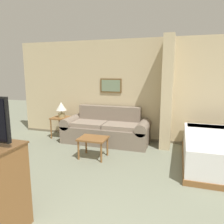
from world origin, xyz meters
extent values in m
cube|color=#CCB78E|center=(0.00, 4.33, 1.30)|extent=(7.24, 0.12, 2.60)
cube|color=#70644E|center=(0.00, 4.26, 0.03)|extent=(7.24, 0.02, 0.06)
cube|color=brown|center=(-0.90, 4.25, 1.42)|extent=(0.58, 0.02, 0.37)
cube|color=gray|center=(-0.90, 4.24, 1.42)|extent=(0.51, 0.01, 0.30)
cube|color=#CCB78E|center=(0.57, 3.98, 1.30)|extent=(0.24, 0.58, 2.60)
cube|color=gray|center=(-0.90, 3.81, 0.21)|extent=(1.66, 0.84, 0.43)
cube|color=gray|center=(-0.90, 4.13, 0.66)|extent=(1.66, 0.20, 0.47)
cube|color=gray|center=(-1.86, 3.81, 0.21)|extent=(0.25, 0.84, 0.43)
cylinder|color=gray|center=(-1.86, 3.81, 0.48)|extent=(0.28, 0.84, 0.28)
cube|color=gray|center=(0.05, 3.81, 0.21)|extent=(0.25, 0.84, 0.43)
cylinder|color=gray|center=(0.05, 3.81, 0.48)|extent=(0.28, 0.84, 0.28)
cube|color=gray|center=(-1.32, 3.76, 0.48)|extent=(0.81, 0.60, 0.10)
cube|color=gray|center=(-0.49, 3.76, 0.48)|extent=(0.81, 0.60, 0.10)
cube|color=brown|center=(-0.83, 2.80, 0.42)|extent=(0.58, 0.46, 0.04)
cylinder|color=brown|center=(-1.08, 2.61, 0.20)|extent=(0.04, 0.04, 0.40)
cylinder|color=brown|center=(-0.58, 2.61, 0.20)|extent=(0.04, 0.04, 0.40)
cylinder|color=brown|center=(-1.08, 2.99, 0.20)|extent=(0.04, 0.04, 0.40)
cylinder|color=brown|center=(-0.58, 2.99, 0.20)|extent=(0.04, 0.04, 0.40)
cube|color=brown|center=(-2.20, 3.90, 0.55)|extent=(0.48, 0.48, 0.04)
cylinder|color=brown|center=(-2.41, 3.69, 0.26)|extent=(0.04, 0.04, 0.53)
cylinder|color=brown|center=(-1.99, 3.69, 0.26)|extent=(0.04, 0.04, 0.53)
cylinder|color=brown|center=(-2.41, 4.11, 0.26)|extent=(0.04, 0.04, 0.53)
cylinder|color=brown|center=(-1.99, 4.11, 0.26)|extent=(0.04, 0.04, 0.53)
cylinder|color=tan|center=(-2.20, 3.90, 0.62)|extent=(0.17, 0.17, 0.11)
cylinder|color=tan|center=(-2.20, 3.90, 0.71)|extent=(0.02, 0.02, 0.08)
cone|color=white|center=(-2.20, 3.90, 0.87)|extent=(0.28, 0.28, 0.23)
cube|color=white|center=(1.76, 3.97, 0.53)|extent=(1.41, 0.36, 0.10)
camera|label=1|loc=(0.86, -1.24, 1.80)|focal=35.00mm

